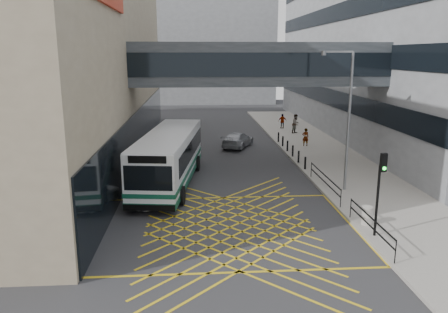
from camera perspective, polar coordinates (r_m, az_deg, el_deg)
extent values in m
plane|color=#333335|center=(21.47, 0.76, -9.23)|extent=(120.00, 120.00, 0.00)
cube|color=black|center=(36.56, -10.71, 3.24)|extent=(0.10, 41.50, 4.00)
cube|color=gray|center=(50.77, 27.21, 13.86)|extent=(24.00, 44.00, 20.00)
cube|color=black|center=(46.03, 13.34, 7.65)|extent=(0.10, 43.50, 1.60)
cube|color=black|center=(45.84, 13.62, 12.63)|extent=(0.10, 43.50, 1.60)
cube|color=black|center=(46.00, 13.90, 17.61)|extent=(0.10, 43.50, 1.60)
cube|color=gray|center=(79.77, -4.38, 13.78)|extent=(28.00, 16.00, 18.00)
cube|color=#363B40|center=(32.12, 4.44, 11.95)|extent=(20.00, 4.00, 3.00)
cube|color=black|center=(30.12, 5.01, 11.85)|extent=(19.50, 0.06, 1.60)
cube|color=black|center=(34.12, 3.94, 12.03)|extent=(19.50, 0.06, 1.60)
cube|color=gray|center=(37.27, 12.72, 0.32)|extent=(6.00, 54.00, 0.16)
cube|color=gold|center=(21.47, 0.76, -9.22)|extent=(12.00, 9.00, 0.01)
cube|color=silver|center=(28.02, -7.16, -0.01)|extent=(4.19, 12.12, 2.92)
cube|color=#0E4631|center=(28.34, -7.09, -2.51)|extent=(4.24, 12.17, 0.37)
cube|color=#0E4631|center=(28.19, -7.12, -1.39)|extent=(4.26, 12.18, 0.24)
cube|color=black|center=(28.56, -6.95, 1.03)|extent=(4.06, 10.63, 1.13)
cube|color=black|center=(22.35, -9.89, -2.81)|extent=(2.47, 0.40, 1.30)
cube|color=black|center=(22.08, -10.01, -0.40)|extent=(1.94, 0.31, 0.38)
cube|color=silver|center=(27.72, -7.25, 2.95)|extent=(4.16, 12.01, 0.11)
cube|color=black|center=(22.81, -9.75, -6.60)|extent=(2.69, 0.45, 0.32)
cube|color=black|center=(34.02, -5.32, 0.16)|extent=(2.69, 0.45, 0.32)
cylinder|color=black|center=(25.01, -11.75, -4.90)|extent=(0.44, 1.11, 1.08)
cylinder|color=black|center=(24.46, -5.56, -5.09)|extent=(0.44, 1.11, 1.08)
cylinder|color=black|center=(31.88, -8.39, -0.82)|extent=(0.44, 1.11, 1.08)
cylinder|color=black|center=(31.44, -3.53, -0.89)|extent=(0.44, 1.11, 1.08)
imported|color=white|center=(24.86, -10.40, -4.71)|extent=(3.12, 4.34, 1.28)
imported|color=black|center=(36.80, -5.54, 1.45)|extent=(1.96, 4.68, 1.45)
imported|color=#9B9EA3|center=(39.30, 1.81, 2.25)|extent=(3.64, 4.96, 1.42)
cylinder|color=black|center=(20.76, 19.38, -5.52)|extent=(0.14, 0.14, 3.28)
cube|color=black|center=(20.10, 20.11, -0.74)|extent=(0.30, 0.22, 0.82)
sphere|color=#19E533|center=(20.08, 20.21, -1.47)|extent=(0.18, 0.18, 0.15)
cylinder|color=slate|center=(26.75, 15.97, 4.22)|extent=(0.21, 0.21, 8.18)
cube|color=slate|center=(26.46, 14.73, 13.10)|extent=(1.58, 0.63, 0.10)
cylinder|color=slate|center=(26.48, 12.90, 13.02)|extent=(0.36, 0.36, 0.26)
cylinder|color=#ADA89E|center=(22.34, 18.17, -7.33)|extent=(0.52, 0.52, 0.90)
cube|color=black|center=(20.67, 18.66, -7.57)|extent=(0.05, 5.00, 0.05)
cube|color=black|center=(20.81, 18.58, -8.60)|extent=(0.05, 5.00, 0.05)
cube|color=black|center=(26.93, 13.03, -2.39)|extent=(0.05, 6.00, 0.05)
cube|color=black|center=(27.03, 12.98, -3.21)|extent=(0.05, 6.00, 0.05)
cylinder|color=black|center=(18.74, 21.50, -11.49)|extent=(0.04, 0.04, 1.00)
cylinder|color=black|center=(23.00, 16.21, -6.47)|extent=(0.04, 0.04, 1.00)
cylinder|color=black|center=(24.33, 15.01, -5.30)|extent=(0.04, 0.04, 1.00)
cylinder|color=black|center=(29.82, 11.33, -1.68)|extent=(0.04, 0.04, 1.00)
cylinder|color=black|center=(31.73, 10.56, -0.84)|extent=(0.14, 0.14, 0.90)
cylinder|color=black|center=(33.61, 9.72, -0.01)|extent=(0.14, 0.14, 0.90)
cylinder|color=black|center=(35.51, 8.97, 0.73)|extent=(0.14, 0.14, 0.90)
cylinder|color=black|center=(37.41, 8.29, 1.39)|extent=(0.14, 0.14, 0.90)
cylinder|color=black|center=(39.33, 7.68, 1.99)|extent=(0.14, 0.14, 0.90)
cylinder|color=black|center=(41.26, 7.13, 2.53)|extent=(0.14, 0.14, 0.90)
imported|color=gray|center=(39.69, 10.59, 2.50)|extent=(0.65, 0.48, 1.60)
imported|color=gray|center=(46.06, 9.36, 4.24)|extent=(1.08, 1.05, 1.96)
imported|color=gray|center=(48.79, 7.64, 4.59)|extent=(0.95, 0.47, 1.60)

